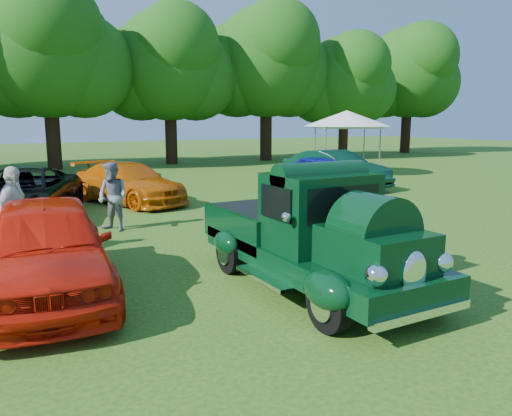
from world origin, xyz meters
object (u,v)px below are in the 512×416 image
back_car_orange (129,183)px  back_car_blue (324,174)px  hero_pickup (311,238)px  back_car_black (22,195)px  red_convertible (46,248)px  back_car_green (336,169)px  canopy_tent (347,119)px  spectator_white (14,212)px  spectator_grey (113,197)px

back_car_orange → back_car_blue: back_car_blue is taller
hero_pickup → back_car_black: bearing=114.1°
red_convertible → back_car_blue: (11.24, 7.50, -0.09)m
back_car_blue → hero_pickup: bearing=-122.3°
back_car_black → back_car_green: size_ratio=1.11×
back_car_blue → canopy_tent: size_ratio=0.73×
red_convertible → back_car_green: bearing=39.5°
spectator_white → canopy_tent: canopy_tent is taller
red_convertible → back_car_orange: 9.47m
red_convertible → spectator_white: spectator_white is taller
back_car_green → spectator_white: (-12.78, -5.37, 0.17)m
back_car_green → canopy_tent: bearing=35.3°
back_car_black → spectator_grey: size_ratio=2.98×
back_car_orange → canopy_tent: canopy_tent is taller
red_convertible → back_car_black: size_ratio=0.90×
back_car_blue → spectator_white: size_ratio=2.23×
spectator_grey → canopy_tent: (14.02, 7.67, 2.03)m
spectator_grey → red_convertible: bearing=-57.5°
hero_pickup → spectator_white: size_ratio=2.66×
red_convertible → canopy_tent: (16.17, 12.20, 2.10)m
back_car_blue → spectator_white: spectator_white is taller
hero_pickup → back_car_green: size_ratio=1.06×
back_car_black → spectator_white: bearing=-73.9°
spectator_grey → hero_pickup: bearing=-14.4°
canopy_tent → hero_pickup: bearing=-131.0°
hero_pickup → back_car_green: bearing=50.1°
back_car_orange → red_convertible: bearing=-133.0°
canopy_tent → back_car_black: bearing=-162.8°
hero_pickup → red_convertible: (-4.13, 1.67, -0.04)m
back_car_black → hero_pickup: bearing=-43.9°
canopy_tent → back_car_green: bearing=-133.6°
back_car_orange → hero_pickup: bearing=-107.6°
back_car_orange → spectator_white: 7.01m
back_car_orange → back_car_blue: size_ratio=1.12×
back_car_blue → red_convertible: bearing=-140.8°
back_car_green → spectator_grey: spectator_grey is taller
hero_pickup → spectator_grey: hero_pickup is taller
back_car_green → canopy_tent: size_ratio=0.82×
spectator_grey → spectator_white: spectator_white is taller
back_car_black → back_car_orange: back_car_black is taller
red_convertible → canopy_tent: canopy_tent is taller
red_convertible → spectator_grey: 5.02m
back_car_blue → back_car_green: 1.49m
red_convertible → spectator_grey: (2.16, 4.53, 0.07)m
back_car_black → spectator_white: spectator_white is taller
hero_pickup → back_car_orange: 10.40m
spectator_grey → back_car_black: bearing=-175.5°
back_car_orange → back_car_green: (8.78, -0.39, 0.10)m
red_convertible → back_car_orange: red_convertible is taller
back_car_blue → back_car_green: (1.24, 0.82, 0.06)m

